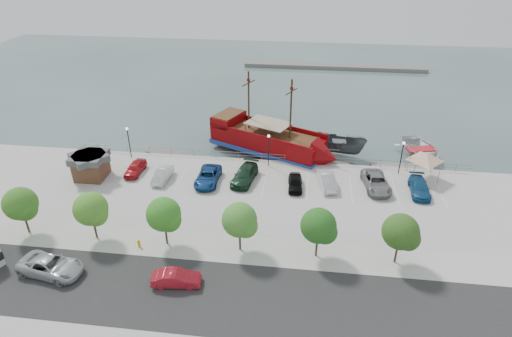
# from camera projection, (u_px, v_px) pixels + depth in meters

# --- Properties ---
(ground) EXTENTS (160.00, 160.00, 0.00)m
(ground) POSITION_uv_depth(u_px,v_px,m) (263.00, 200.00, 48.85)
(ground) COLOR #404F4F
(street) EXTENTS (100.00, 8.00, 0.04)m
(street) POSITION_uv_depth(u_px,v_px,m) (241.00, 299.00, 34.50)
(street) COLOR #272727
(street) RESTS_ON land_slab
(sidewalk) EXTENTS (100.00, 4.00, 0.05)m
(sidewalk) POSITION_uv_depth(u_px,v_px,m) (251.00, 250.00, 39.69)
(sidewalk) COLOR beige
(sidewalk) RESTS_ON land_slab
(seawall_railing) EXTENTS (50.00, 0.06, 1.00)m
(seawall_railing) POSITION_uv_depth(u_px,v_px,m) (269.00, 157.00, 54.86)
(seawall_railing) COLOR slate
(seawall_railing) RESTS_ON land_slab
(far_shore) EXTENTS (40.00, 3.00, 0.80)m
(far_shore) POSITION_uv_depth(u_px,v_px,m) (334.00, 67.00, 95.22)
(far_shore) COLOR slate
(far_shore) RESTS_ON ground
(pirate_ship) EXTENTS (18.47, 12.04, 11.60)m
(pirate_ship) POSITION_uv_depth(u_px,v_px,m) (276.00, 143.00, 57.52)
(pirate_ship) COLOR #770307
(pirate_ship) RESTS_ON ground
(patrol_boat) EXTENTS (7.79, 4.70, 2.83)m
(patrol_boat) POSITION_uv_depth(u_px,v_px,m) (339.00, 147.00, 57.77)
(patrol_boat) COLOR #3C4043
(patrol_boat) RESTS_ON ground
(speedboat) EXTENTS (7.54, 9.07, 1.62)m
(speedboat) POSITION_uv_depth(u_px,v_px,m) (421.00, 151.00, 57.91)
(speedboat) COLOR silver
(speedboat) RESTS_ON ground
(dock_west) EXTENTS (7.09, 4.46, 0.39)m
(dock_west) POSITION_uv_depth(u_px,v_px,m) (169.00, 155.00, 58.21)
(dock_west) COLOR slate
(dock_west) RESTS_ON ground
(dock_mid) EXTENTS (6.83, 2.75, 0.38)m
(dock_mid) POSITION_uv_depth(u_px,v_px,m) (324.00, 164.00, 55.97)
(dock_mid) COLOR slate
(dock_mid) RESTS_ON ground
(dock_east) EXTENTS (7.83, 2.49, 0.44)m
(dock_east) POSITION_uv_depth(u_px,v_px,m) (402.00, 169.00, 54.88)
(dock_east) COLOR gray
(dock_east) RESTS_ON ground
(shed) EXTENTS (3.80, 3.80, 3.07)m
(shed) POSITION_uv_depth(u_px,v_px,m) (91.00, 165.00, 50.69)
(shed) COLOR brown
(shed) RESTS_ON land_slab
(canopy_tent) EXTENTS (4.77, 4.77, 3.87)m
(canopy_tent) POSITION_uv_depth(u_px,v_px,m) (427.00, 153.00, 49.71)
(canopy_tent) COLOR slate
(canopy_tent) RESTS_ON land_slab
(street_van) EXTENTS (6.06, 3.47, 1.59)m
(street_van) POSITION_uv_depth(u_px,v_px,m) (51.00, 266.00, 36.70)
(street_van) COLOR #ACAEB2
(street_van) RESTS_ON street
(street_sedan) EXTENTS (4.25, 1.90, 1.35)m
(street_sedan) POSITION_uv_depth(u_px,v_px,m) (176.00, 278.00, 35.56)
(street_sedan) COLOR #B41B27
(street_sedan) RESTS_ON street
(fire_hydrant) EXTENTS (0.28, 0.28, 0.81)m
(fire_hydrant) POSITION_uv_depth(u_px,v_px,m) (139.00, 243.00, 39.92)
(fire_hydrant) COLOR #D29500
(fire_hydrant) RESTS_ON sidewalk
(lamp_post_left) EXTENTS (0.36, 0.36, 4.28)m
(lamp_post_left) POSITION_uv_depth(u_px,v_px,m) (128.00, 137.00, 54.49)
(lamp_post_left) COLOR black
(lamp_post_left) RESTS_ON land_slab
(lamp_post_mid) EXTENTS (0.36, 0.36, 4.28)m
(lamp_post_mid) POSITION_uv_depth(u_px,v_px,m) (269.00, 145.00, 52.56)
(lamp_post_mid) COLOR black
(lamp_post_mid) RESTS_ON land_slab
(lamp_post_right) EXTENTS (0.36, 0.36, 4.28)m
(lamp_post_right) POSITION_uv_depth(u_px,v_px,m) (402.00, 152.00, 50.83)
(lamp_post_right) COLOR black
(lamp_post_right) RESTS_ON land_slab
(tree_a) EXTENTS (3.30, 3.20, 5.00)m
(tree_a) POSITION_uv_depth(u_px,v_px,m) (22.00, 205.00, 40.38)
(tree_a) COLOR #473321
(tree_a) RESTS_ON sidewalk
(tree_b) EXTENTS (3.30, 3.20, 5.00)m
(tree_b) POSITION_uv_depth(u_px,v_px,m) (92.00, 210.00, 39.62)
(tree_b) COLOR #473321
(tree_b) RESTS_ON sidewalk
(tree_c) EXTENTS (3.30, 3.20, 5.00)m
(tree_c) POSITION_uv_depth(u_px,v_px,m) (165.00, 216.00, 38.87)
(tree_c) COLOR #473321
(tree_c) RESTS_ON sidewalk
(tree_d) EXTENTS (3.30, 3.20, 5.00)m
(tree_d) POSITION_uv_depth(u_px,v_px,m) (241.00, 221.00, 38.12)
(tree_d) COLOR #473321
(tree_d) RESTS_ON sidewalk
(tree_e) EXTENTS (3.30, 3.20, 5.00)m
(tree_e) POSITION_uv_depth(u_px,v_px,m) (320.00, 227.00, 37.36)
(tree_e) COLOR #473321
(tree_e) RESTS_ON sidewalk
(tree_f) EXTENTS (3.30, 3.20, 5.00)m
(tree_f) POSITION_uv_depth(u_px,v_px,m) (402.00, 233.00, 36.61)
(tree_f) COLOR #473321
(tree_f) RESTS_ON sidewalk
(parked_car_a) EXTENTS (1.86, 4.22, 1.41)m
(parked_car_a) POSITION_uv_depth(u_px,v_px,m) (135.00, 168.00, 51.96)
(parked_car_a) COLOR #B4181E
(parked_car_a) RESTS_ON land_slab
(parked_car_b) EXTENTS (1.69, 4.25, 1.37)m
(parked_car_b) POSITION_uv_depth(u_px,v_px,m) (163.00, 175.00, 50.59)
(parked_car_b) COLOR silver
(parked_car_b) RESTS_ON land_slab
(parked_car_c) EXTENTS (2.51, 5.41, 1.50)m
(parked_car_c) POSITION_uv_depth(u_px,v_px,m) (208.00, 177.00, 50.10)
(parked_car_c) COLOR navy
(parked_car_c) RESTS_ON land_slab
(parked_car_d) EXTENTS (3.12, 5.81, 1.60)m
(parked_car_d) POSITION_uv_depth(u_px,v_px,m) (245.00, 175.00, 50.35)
(parked_car_d) COLOR #173320
(parked_car_d) RESTS_ON land_slab
(parked_car_e) EXTENTS (1.83, 4.09, 1.36)m
(parked_car_e) POSITION_uv_depth(u_px,v_px,m) (295.00, 183.00, 49.02)
(parked_car_e) COLOR black
(parked_car_e) RESTS_ON land_slab
(parked_car_f) EXTENTS (2.47, 4.79, 1.51)m
(parked_car_f) POSITION_uv_depth(u_px,v_px,m) (327.00, 181.00, 49.27)
(parked_car_f) COLOR silver
(parked_car_f) RESTS_ON land_slab
(parked_car_g) EXTENTS (3.29, 5.92, 1.57)m
(parked_car_g) POSITION_uv_depth(u_px,v_px,m) (376.00, 182.00, 48.92)
(parked_car_g) COLOR gray
(parked_car_g) RESTS_ON land_slab
(parked_car_h) EXTENTS (2.15, 4.97, 1.43)m
(parked_car_h) POSITION_uv_depth(u_px,v_px,m) (419.00, 187.00, 48.05)
(parked_car_h) COLOR navy
(parked_car_h) RESTS_ON land_slab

